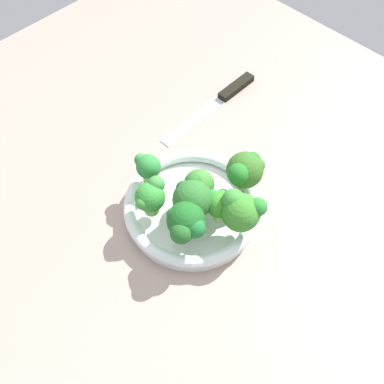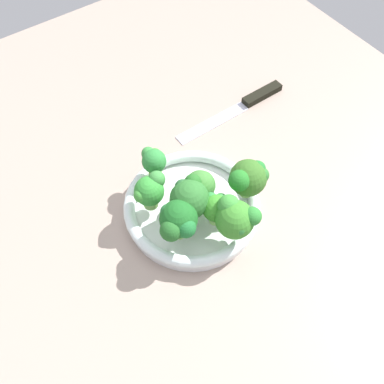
{
  "view_description": "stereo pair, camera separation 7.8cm",
  "coord_description": "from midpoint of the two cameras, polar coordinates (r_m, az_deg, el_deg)",
  "views": [
    {
      "loc": [
        -28.24,
        -33.14,
        71.32
      ],
      "look_at": [
        3.26,
        -1.86,
        6.76
      ],
      "focal_mm": 43.59,
      "sensor_mm": 36.0,
      "label": 1
    },
    {
      "loc": [
        -22.26,
        -38.19,
        71.32
      ],
      "look_at": [
        3.26,
        -1.86,
        6.76
      ],
      "focal_mm": 43.59,
      "sensor_mm": 36.0,
      "label": 2
    }
  ],
  "objects": [
    {
      "name": "broccoli_floret_5",
      "position": [
        0.74,
        8.38,
        -3.4
      ],
      "size": [
        6.73,
        6.86,
        8.07
      ],
      "color": "#87C161",
      "rests_on": "bowl"
    },
    {
      "name": "broccoli_floret_1",
      "position": [
        0.75,
        2.64,
        -0.92
      ],
      "size": [
        6.64,
        6.58,
        8.0
      ],
      "color": "#87C357",
      "rests_on": "bowl"
    },
    {
      "name": "broccoli_floret_7",
      "position": [
        0.81,
        -1.98,
        3.62
      ],
      "size": [
        4.32,
        5.19,
        6.29
      ],
      "color": "#87B94F",
      "rests_on": "bowl"
    },
    {
      "name": "broccoli_floret_6",
      "position": [
        0.73,
        1.31,
        -3.82
      ],
      "size": [
        7.12,
        6.95,
        7.88
      ],
      "color": "#8CC05B",
      "rests_on": "bowl"
    },
    {
      "name": "broccoli_floret_2",
      "position": [
        0.76,
        6.02,
        -2.11
      ],
      "size": [
        4.86,
        5.09,
        6.07
      ],
      "color": "#92C860",
      "rests_on": "bowl"
    },
    {
      "name": "broccoli_floret_3",
      "position": [
        0.78,
        3.71,
        0.42
      ],
      "size": [
        5.88,
        5.24,
        6.17
      ],
      "color": "#8CCB5E",
      "rests_on": "bowl"
    },
    {
      "name": "bowl",
      "position": [
        0.82,
        2.72,
        -2.11
      ],
      "size": [
        24.11,
        24.11,
        3.76
      ],
      "color": "white",
      "rests_on": "ground_plane"
    },
    {
      "name": "broccoli_floret_0",
      "position": [
        0.79,
        9.73,
        1.52
      ],
      "size": [
        7.54,
        6.39,
        7.94
      ],
      "color": "#81B652",
      "rests_on": "bowl"
    },
    {
      "name": "knife",
      "position": [
        1.01,
        8.72,
        10.46
      ],
      "size": [
        26.63,
        2.8,
        1.5
      ],
      "color": "silver",
      "rests_on": "ground_plane"
    },
    {
      "name": "ground_plane",
      "position": [
        0.85,
        0.11,
        -3.46
      ],
      "size": [
        130.0,
        130.0,
        2.5
      ],
      "primitive_type": "cube",
      "color": "gray"
    },
    {
      "name": "broccoli_floret_4",
      "position": [
        0.77,
        -2.33,
        -0.05
      ],
      "size": [
        6.25,
        5.1,
        6.86
      ],
      "color": "#7CB053",
      "rests_on": "bowl"
    }
  ]
}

